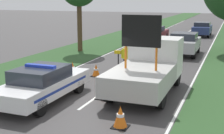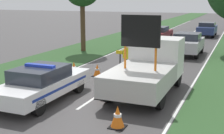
{
  "view_description": "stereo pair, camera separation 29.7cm",
  "coord_description": "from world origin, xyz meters",
  "px_view_note": "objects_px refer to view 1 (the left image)",
  "views": [
    {
      "loc": [
        5.08,
        -10.66,
        4.01
      ],
      "look_at": [
        0.31,
        1.63,
        1.1
      ],
      "focal_mm": 50.0,
      "sensor_mm": 36.0,
      "label": 1
    },
    {
      "loc": [
        5.36,
        -10.55,
        4.01
      ],
      "look_at": [
        0.31,
        1.63,
        1.1
      ],
      "focal_mm": 50.0,
      "sensor_mm": 36.0,
      "label": 2
    }
  ],
  "objects_px": {
    "work_truck": "(149,67)",
    "traffic_cone_near_police": "(96,70)",
    "traffic_cone_near_truck": "(73,68)",
    "queued_car_hatch_blue": "(202,29)",
    "pedestrian_civilian": "(144,55)",
    "traffic_cone_behind_barrier": "(103,90)",
    "police_officer": "(126,56)",
    "police_car": "(43,83)",
    "queued_car_sedan_silver": "(184,43)",
    "traffic_cone_centre_front": "(120,117)",
    "queued_car_wagon_maroon": "(153,34)",
    "road_barrier": "(134,55)"
  },
  "relations": [
    {
      "from": "work_truck",
      "to": "traffic_cone_near_police",
      "type": "relative_size",
      "value": 8.09
    },
    {
      "from": "queued_car_wagon_maroon",
      "to": "queued_car_hatch_blue",
      "type": "distance_m",
      "value": 7.88
    },
    {
      "from": "queued_car_wagon_maroon",
      "to": "queued_car_hatch_blue",
      "type": "relative_size",
      "value": 1.06
    },
    {
      "from": "work_truck",
      "to": "traffic_cone_centre_front",
      "type": "xyz_separation_m",
      "value": [
        0.2,
        -4.19,
        -0.74
      ]
    },
    {
      "from": "police_officer",
      "to": "work_truck",
      "type": "bearing_deg",
      "value": 100.93
    },
    {
      "from": "work_truck",
      "to": "traffic_cone_near_police",
      "type": "distance_m",
      "value": 3.69
    },
    {
      "from": "police_officer",
      "to": "traffic_cone_near_truck",
      "type": "relative_size",
      "value": 2.32
    },
    {
      "from": "police_officer",
      "to": "traffic_cone_near_truck",
      "type": "height_order",
      "value": "police_officer"
    },
    {
      "from": "traffic_cone_near_police",
      "to": "queued_car_sedan_silver",
      "type": "distance_m",
      "value": 8.82
    },
    {
      "from": "pedestrian_civilian",
      "to": "road_barrier",
      "type": "bearing_deg",
      "value": 115.55
    },
    {
      "from": "queued_car_wagon_maroon",
      "to": "police_officer",
      "type": "bearing_deg",
      "value": 96.92
    },
    {
      "from": "queued_car_sedan_silver",
      "to": "queued_car_hatch_blue",
      "type": "height_order",
      "value": "queued_car_sedan_silver"
    },
    {
      "from": "police_officer",
      "to": "queued_car_sedan_silver",
      "type": "bearing_deg",
      "value": -131.0
    },
    {
      "from": "traffic_cone_centre_front",
      "to": "queued_car_wagon_maroon",
      "type": "distance_m",
      "value": 19.92
    },
    {
      "from": "police_officer",
      "to": "queued_car_hatch_blue",
      "type": "relative_size",
      "value": 0.36
    },
    {
      "from": "police_officer",
      "to": "traffic_cone_near_truck",
      "type": "distance_m",
      "value": 2.99
    },
    {
      "from": "queued_car_sedan_silver",
      "to": "queued_car_wagon_maroon",
      "type": "xyz_separation_m",
      "value": [
        -3.65,
        5.61,
        -0.05
      ]
    },
    {
      "from": "traffic_cone_near_police",
      "to": "traffic_cone_centre_front",
      "type": "height_order",
      "value": "traffic_cone_centre_front"
    },
    {
      "from": "traffic_cone_near_truck",
      "to": "queued_car_hatch_blue",
      "type": "xyz_separation_m",
      "value": [
        4.77,
        20.74,
        0.46
      ]
    },
    {
      "from": "pedestrian_civilian",
      "to": "police_officer",
      "type": "bearing_deg",
      "value": 164.29
    },
    {
      "from": "queued_car_sedan_silver",
      "to": "traffic_cone_near_police",
      "type": "bearing_deg",
      "value": 67.74
    },
    {
      "from": "road_barrier",
      "to": "pedestrian_civilian",
      "type": "xyz_separation_m",
      "value": [
        0.74,
        -0.6,
        0.14
      ]
    },
    {
      "from": "work_truck",
      "to": "traffic_cone_near_truck",
      "type": "bearing_deg",
      "value": -16.23
    },
    {
      "from": "pedestrian_civilian",
      "to": "traffic_cone_centre_front",
      "type": "height_order",
      "value": "pedestrian_civilian"
    },
    {
      "from": "pedestrian_civilian",
      "to": "traffic_cone_behind_barrier",
      "type": "relative_size",
      "value": 2.37
    },
    {
      "from": "police_car",
      "to": "pedestrian_civilian",
      "type": "bearing_deg",
      "value": 65.36
    },
    {
      "from": "traffic_cone_centre_front",
      "to": "traffic_cone_behind_barrier",
      "type": "relative_size",
      "value": 0.97
    },
    {
      "from": "traffic_cone_centre_front",
      "to": "traffic_cone_behind_barrier",
      "type": "bearing_deg",
      "value": 123.67
    },
    {
      "from": "police_car",
      "to": "traffic_cone_centre_front",
      "type": "height_order",
      "value": "police_car"
    },
    {
      "from": "traffic_cone_centre_front",
      "to": "traffic_cone_behind_barrier",
      "type": "height_order",
      "value": "traffic_cone_behind_barrier"
    },
    {
      "from": "work_truck",
      "to": "traffic_cone_near_police",
      "type": "bearing_deg",
      "value": -23.86
    },
    {
      "from": "pedestrian_civilian",
      "to": "traffic_cone_behind_barrier",
      "type": "xyz_separation_m",
      "value": [
        -0.38,
        -4.88,
        -0.65
      ]
    },
    {
      "from": "traffic_cone_centre_front",
      "to": "police_car",
      "type": "bearing_deg",
      "value": 160.09
    },
    {
      "from": "police_car",
      "to": "road_barrier",
      "type": "distance_m",
      "value": 6.82
    },
    {
      "from": "pedestrian_civilian",
      "to": "queued_car_hatch_blue",
      "type": "relative_size",
      "value": 0.4
    },
    {
      "from": "police_car",
      "to": "pedestrian_civilian",
      "type": "distance_m",
      "value": 6.5
    },
    {
      "from": "road_barrier",
      "to": "queued_car_wagon_maroon",
      "type": "height_order",
      "value": "queued_car_wagon_maroon"
    },
    {
      "from": "traffic_cone_near_truck",
      "to": "police_car",
      "type": "bearing_deg",
      "value": -76.44
    },
    {
      "from": "road_barrier",
      "to": "traffic_cone_near_police",
      "type": "distance_m",
      "value": 2.64
    },
    {
      "from": "pedestrian_civilian",
      "to": "traffic_cone_near_truck",
      "type": "bearing_deg",
      "value": 178.71
    },
    {
      "from": "traffic_cone_near_truck",
      "to": "queued_car_sedan_silver",
      "type": "relative_size",
      "value": 0.16
    },
    {
      "from": "traffic_cone_near_truck",
      "to": "queued_car_sedan_silver",
      "type": "bearing_deg",
      "value": 60.1
    },
    {
      "from": "road_barrier",
      "to": "traffic_cone_near_police",
      "type": "xyz_separation_m",
      "value": [
        -1.42,
        -2.16,
        -0.54
      ]
    },
    {
      "from": "road_barrier",
      "to": "queued_car_sedan_silver",
      "type": "bearing_deg",
      "value": 78.4
    },
    {
      "from": "traffic_cone_near_police",
      "to": "queued_car_hatch_blue",
      "type": "relative_size",
      "value": 0.15
    },
    {
      "from": "police_car",
      "to": "traffic_cone_centre_front",
      "type": "relative_size",
      "value": 6.77
    },
    {
      "from": "traffic_cone_behind_barrier",
      "to": "queued_car_hatch_blue",
      "type": "bearing_deg",
      "value": 86.15
    },
    {
      "from": "road_barrier",
      "to": "traffic_cone_behind_barrier",
      "type": "bearing_deg",
      "value": -80.01
    },
    {
      "from": "traffic_cone_behind_barrier",
      "to": "queued_car_hatch_blue",
      "type": "xyz_separation_m",
      "value": [
        1.62,
        24.02,
        0.43
      ]
    },
    {
      "from": "traffic_cone_behind_barrier",
      "to": "police_officer",
      "type": "bearing_deg",
      "value": 97.2
    }
  ]
}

